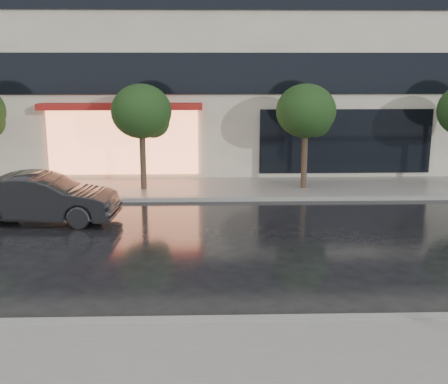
{
  "coord_description": "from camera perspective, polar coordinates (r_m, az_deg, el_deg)",
  "views": [
    {
      "loc": [
        -0.6,
        -10.54,
        4.75
      ],
      "look_at": [
        -0.18,
        3.85,
        1.4
      ],
      "focal_mm": 45.0,
      "sensor_mm": 36.0,
      "label": 1
    }
  ],
  "objects": [
    {
      "name": "tree_mid_east",
      "position": [
        20.98,
        8.46,
        7.95
      ],
      "size": [
        2.2,
        2.2,
        3.99
      ],
      "color": "#33261C",
      "rests_on": "ground"
    },
    {
      "name": "curb_near",
      "position": [
        10.65,
        1.79,
        -12.99
      ],
      "size": [
        60.0,
        0.25,
        0.14
      ],
      "primitive_type": "cube",
      "color": "gray",
      "rests_on": "ground"
    },
    {
      "name": "parked_car",
      "position": [
        17.74,
        -18.01,
        -0.61
      ],
      "size": [
        4.62,
        1.88,
        1.49
      ],
      "primitive_type": "imported",
      "rotation": [
        0.0,
        0.0,
        1.5
      ],
      "color": "black",
      "rests_on": "ground"
    },
    {
      "name": "curb_far",
      "position": [
        19.62,
        0.13,
        -0.71
      ],
      "size": [
        60.0,
        0.25,
        0.14
      ],
      "primitive_type": "cube",
      "color": "gray",
      "rests_on": "ground"
    },
    {
      "name": "ground",
      "position": [
        11.58,
        1.48,
        -11.13
      ],
      "size": [
        120.0,
        120.0,
        0.0
      ],
      "primitive_type": "plane",
      "color": "black",
      "rests_on": "ground"
    },
    {
      "name": "sidewalk_far",
      "position": [
        21.32,
        -0.02,
        0.39
      ],
      "size": [
        60.0,
        3.5,
        0.12
      ],
      "primitive_type": "cube",
      "color": "slate",
      "rests_on": "ground"
    },
    {
      "name": "tree_mid_west",
      "position": [
        20.79,
        -8.21,
        7.92
      ],
      "size": [
        2.2,
        2.2,
        3.99
      ],
      "color": "#33261C",
      "rests_on": "ground"
    }
  ]
}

